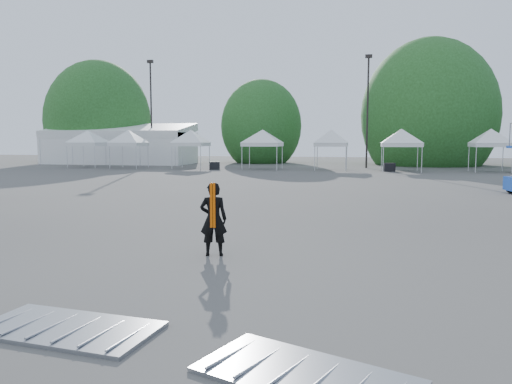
# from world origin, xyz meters

# --- Properties ---
(ground) EXTENTS (120.00, 120.00, 0.00)m
(ground) POSITION_xyz_m (0.00, 0.00, 0.00)
(ground) COLOR #474442
(ground) RESTS_ON ground
(marquee) EXTENTS (15.00, 6.25, 4.23)m
(marquee) POSITION_xyz_m (-22.00, 35.00, 1.97)
(marquee) COLOR white
(marquee) RESTS_ON ground
(light_pole_west) EXTENTS (0.60, 0.25, 10.30)m
(light_pole_west) POSITION_xyz_m (-18.00, 34.00, 5.77)
(light_pole_west) COLOR black
(light_pole_west) RESTS_ON ground
(light_pole_east) EXTENTS (0.60, 0.25, 9.80)m
(light_pole_east) POSITION_xyz_m (3.00, 32.00, 5.52)
(light_pole_east) COLOR black
(light_pole_east) RESTS_ON ground
(tree_far_w) EXTENTS (4.80, 4.80, 7.30)m
(tree_far_w) POSITION_xyz_m (-26.00, 38.00, 4.54)
(tree_far_w) COLOR #382314
(tree_far_w) RESTS_ON ground
(tree_mid_w) EXTENTS (4.16, 4.16, 6.33)m
(tree_mid_w) POSITION_xyz_m (-8.00, 40.00, 3.93)
(tree_mid_w) COLOR #382314
(tree_mid_w) RESTS_ON ground
(tree_mid_e) EXTENTS (5.12, 5.12, 7.79)m
(tree_mid_e) POSITION_xyz_m (9.00, 39.00, 4.84)
(tree_mid_e) COLOR #382314
(tree_mid_e) RESTS_ON ground
(tent_a) EXTENTS (4.08, 4.08, 3.88)m
(tent_a) POSITION_xyz_m (-21.68, 28.32, 3.06)
(tent_a) COLOR silver
(tent_a) RESTS_ON ground
(tent_b) EXTENTS (3.76, 3.76, 3.88)m
(tent_b) POSITION_xyz_m (-17.39, 27.59, 3.06)
(tent_b) COLOR silver
(tent_b) RESTS_ON ground
(tent_c) EXTENTS (3.89, 3.89, 3.88)m
(tent_c) POSITION_xyz_m (-11.90, 28.19, 3.06)
(tent_c) COLOR silver
(tent_c) RESTS_ON ground
(tent_d) EXTENTS (4.39, 4.39, 3.88)m
(tent_d) POSITION_xyz_m (-5.61, 28.31, 3.06)
(tent_d) COLOR silver
(tent_d) RESTS_ON ground
(tent_e) EXTENTS (3.77, 3.77, 3.88)m
(tent_e) POSITION_xyz_m (0.11, 28.38, 3.06)
(tent_e) COLOR silver
(tent_e) RESTS_ON ground
(tent_f) EXTENTS (4.28, 4.28, 3.88)m
(tent_f) POSITION_xyz_m (5.58, 27.65, 3.06)
(tent_f) COLOR silver
(tent_f) RESTS_ON ground
(tent_g) EXTENTS (3.87, 3.87, 3.88)m
(tent_g) POSITION_xyz_m (12.25, 28.38, 3.06)
(tent_g) COLOR silver
(tent_g) RESTS_ON ground
(man) EXTENTS (0.64, 0.49, 1.59)m
(man) POSITION_xyz_m (-0.69, -2.87, 0.80)
(man) COLOR black
(man) RESTS_ON ground
(barrier_left) EXTENTS (2.45, 1.43, 0.07)m
(barrier_left) POSITION_xyz_m (-1.35, -7.34, 0.04)
(barrier_left) COLOR #95989D
(barrier_left) RESTS_ON ground
(barrier_mid) EXTENTS (2.54, 1.90, 0.07)m
(barrier_mid) POSITION_xyz_m (1.84, -8.03, 0.04)
(barrier_mid) COLOR #95989D
(barrier_mid) RESTS_ON ground
(crate_west) EXTENTS (1.00, 0.87, 0.67)m
(crate_west) POSITION_xyz_m (-9.40, 26.89, 0.33)
(crate_west) COLOR black
(crate_west) RESTS_ON ground
(crate_mid) EXTENTS (0.96, 0.81, 0.67)m
(crate_mid) POSITION_xyz_m (4.69, 27.37, 0.33)
(crate_mid) COLOR black
(crate_mid) RESTS_ON ground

